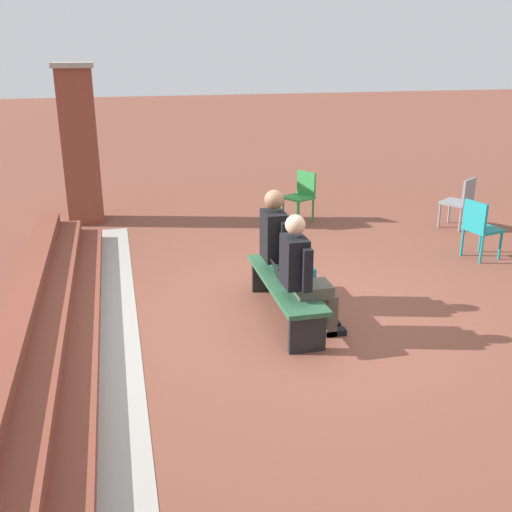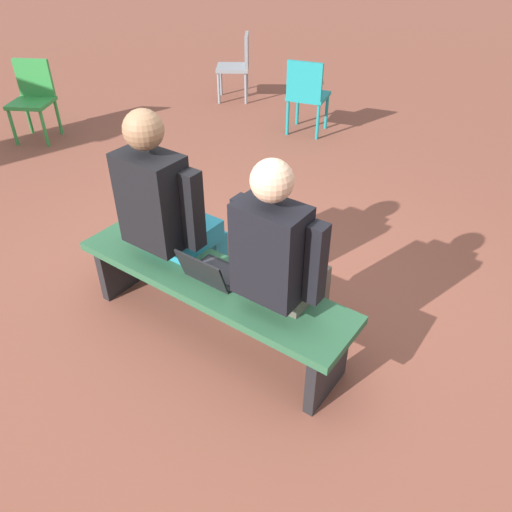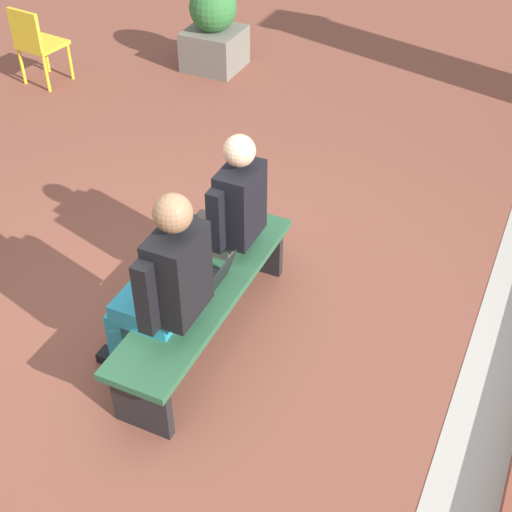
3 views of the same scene
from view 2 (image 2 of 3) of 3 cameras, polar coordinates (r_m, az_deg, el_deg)
ground_plane at (r=3.31m, az=-3.22°, el=-6.88°), size 60.00×60.00×0.00m
bench at (r=2.97m, az=-5.18°, el=-3.77°), size 1.80×0.44×0.45m
person_student at (r=2.59m, az=2.93°, el=-0.64°), size 0.52×0.66×1.31m
person_adult at (r=3.01m, az=-9.95°, el=5.05°), size 0.56×0.71×1.38m
laptop at (r=2.86m, az=-5.06°, el=-1.83°), size 0.32×0.29×0.21m
plastic_chair_near_bench_left at (r=5.90m, az=5.82°, el=18.10°), size 0.51×0.51×0.84m
plastic_chair_far_right at (r=6.29m, az=-24.13°, el=16.43°), size 0.57×0.57×0.84m
plastic_chair_mid_courtyard at (r=7.09m, az=-2.02°, el=21.19°), size 0.58×0.58×0.84m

